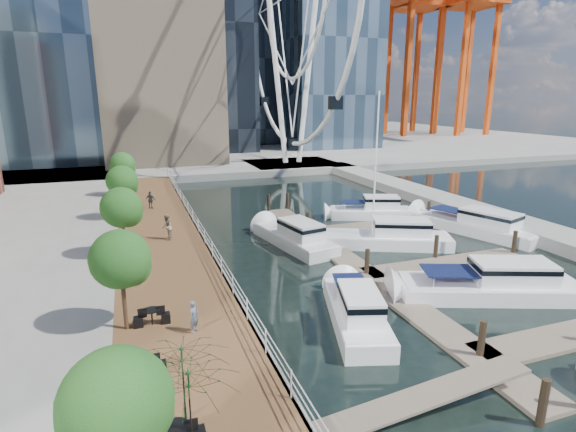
# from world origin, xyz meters

# --- Properties ---
(ground) EXTENTS (520.00, 520.00, 0.00)m
(ground) POSITION_xyz_m (0.00, 0.00, 0.00)
(ground) COLOR black
(ground) RESTS_ON ground
(boardwalk) EXTENTS (6.00, 60.00, 1.00)m
(boardwalk) POSITION_xyz_m (-9.00, 15.00, 0.50)
(boardwalk) COLOR brown
(boardwalk) RESTS_ON ground
(seawall) EXTENTS (0.25, 60.00, 1.00)m
(seawall) POSITION_xyz_m (-6.00, 15.00, 0.50)
(seawall) COLOR #595954
(seawall) RESTS_ON ground
(land_far) EXTENTS (200.00, 114.00, 1.00)m
(land_far) POSITION_xyz_m (0.00, 102.00, 0.50)
(land_far) COLOR gray
(land_far) RESTS_ON ground
(breakwater) EXTENTS (4.00, 60.00, 1.00)m
(breakwater) POSITION_xyz_m (20.00, 20.00, 0.50)
(breakwater) COLOR gray
(breakwater) RESTS_ON ground
(pier) EXTENTS (14.00, 12.00, 1.00)m
(pier) POSITION_xyz_m (14.00, 52.00, 0.50)
(pier) COLOR gray
(pier) RESTS_ON ground
(railing) EXTENTS (0.10, 60.00, 1.05)m
(railing) POSITION_xyz_m (-6.10, 15.00, 1.52)
(railing) COLOR white
(railing) RESTS_ON boardwalk
(floating_docks) EXTENTS (16.00, 34.00, 2.60)m
(floating_docks) POSITION_xyz_m (7.97, 9.98, 0.49)
(floating_docks) COLOR #6D6051
(floating_docks) RESTS_ON ground
(port_cranes) EXTENTS (40.00, 52.00, 38.00)m
(port_cranes) POSITION_xyz_m (67.67, 95.67, 20.00)
(port_cranes) COLOR #D84C14
(port_cranes) RESTS_ON ground
(street_trees) EXTENTS (2.60, 42.60, 4.60)m
(street_trees) POSITION_xyz_m (-11.40, 14.00, 4.29)
(street_trees) COLOR #3F2B1C
(street_trees) RESTS_ON ground
(cafe_tables) EXTENTS (2.50, 13.70, 0.74)m
(cafe_tables) POSITION_xyz_m (-10.40, -2.00, 1.37)
(cafe_tables) COLOR black
(cafe_tables) RESTS_ON ground
(yacht_foreground) EXTENTS (11.49, 6.75, 2.15)m
(yacht_foreground) POSITION_xyz_m (8.04, 2.94, 0.00)
(yacht_foreground) COLOR white
(yacht_foreground) RESTS_ON ground
(pedestrian_near) EXTENTS (0.63, 0.64, 1.49)m
(pedestrian_near) POSITION_xyz_m (-8.56, 2.66, 1.74)
(pedestrian_near) COLOR #4D5866
(pedestrian_near) RESTS_ON boardwalk
(pedestrian_mid) EXTENTS (0.90, 1.06, 1.90)m
(pedestrian_mid) POSITION_xyz_m (-8.51, 16.81, 1.95)
(pedestrian_mid) COLOR gray
(pedestrian_mid) RESTS_ON boardwalk
(pedestrian_far) EXTENTS (1.04, 0.85, 1.65)m
(pedestrian_far) POSITION_xyz_m (-9.12, 27.14, 1.83)
(pedestrian_far) COLOR #31383D
(pedestrian_far) RESTS_ON boardwalk
(moored_yachts) EXTENTS (22.52, 31.87, 11.50)m
(moored_yachts) POSITION_xyz_m (7.87, 11.06, 0.00)
(moored_yachts) COLOR white
(moored_yachts) RESTS_ON ground
(cafe_seating) EXTENTS (4.67, 8.07, 2.75)m
(cafe_seating) POSITION_xyz_m (-10.07, -4.85, 2.34)
(cafe_seating) COLOR #103D22
(cafe_seating) RESTS_ON ground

